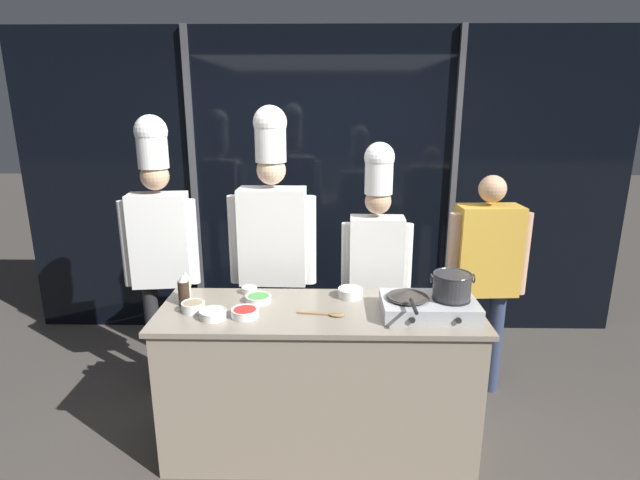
{
  "coord_description": "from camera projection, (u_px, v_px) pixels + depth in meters",
  "views": [
    {
      "loc": [
        0.05,
        -2.68,
        2.09
      ],
      "look_at": [
        0.0,
        0.25,
        1.27
      ],
      "focal_mm": 28.0,
      "sensor_mm": 36.0,
      "label": 1
    }
  ],
  "objects": [
    {
      "name": "serving_spoon_slotted",
      "position": [
        330.0,
        314.0,
        2.81
      ],
      "size": [
        0.27,
        0.07,
        0.02
      ],
      "color": "olive",
      "rests_on": "demo_counter"
    },
    {
      "name": "portable_stove",
      "position": [
        429.0,
        306.0,
        2.83
      ],
      "size": [
        0.53,
        0.37,
        0.1
      ],
      "color": "#B2B5BA",
      "rests_on": "demo_counter"
    },
    {
      "name": "prep_bowl_noodles",
      "position": [
        249.0,
        290.0,
        3.14
      ],
      "size": [
        0.1,
        0.1,
        0.04
      ],
      "color": "white",
      "rests_on": "demo_counter"
    },
    {
      "name": "frying_pan",
      "position": [
        408.0,
        294.0,
        2.81
      ],
      "size": [
        0.24,
        0.42,
        0.05
      ],
      "color": "#38332D",
      "rests_on": "portable_stove"
    },
    {
      "name": "chef_line",
      "position": [
        376.0,
        254.0,
        3.41
      ],
      "size": [
        0.48,
        0.2,
        1.84
      ],
      "rotation": [
        0.0,
        0.0,
        3.11
      ],
      "color": "#2D3856",
      "rests_on": "ground_plane"
    },
    {
      "name": "squeeze_bottle_soy",
      "position": [
        184.0,
        291.0,
        2.95
      ],
      "size": [
        0.07,
        0.07,
        0.19
      ],
      "color": "#332319",
      "rests_on": "demo_counter"
    },
    {
      "name": "stock_pot",
      "position": [
        452.0,
        285.0,
        2.79
      ],
      "size": [
        0.24,
        0.22,
        0.14
      ],
      "color": "#333335",
      "rests_on": "portable_stove"
    },
    {
      "name": "prep_bowl_onion",
      "position": [
        213.0,
        314.0,
        2.78
      ],
      "size": [
        0.15,
        0.15,
        0.05
      ],
      "color": "white",
      "rests_on": "demo_counter"
    },
    {
      "name": "prep_bowl_bell_pepper",
      "position": [
        245.0,
        312.0,
        2.79
      ],
      "size": [
        0.16,
        0.16,
        0.05
      ],
      "color": "white",
      "rests_on": "demo_counter"
    },
    {
      "name": "chef_sous",
      "position": [
        273.0,
        235.0,
        3.5
      ],
      "size": [
        0.61,
        0.25,
        2.07
      ],
      "rotation": [
        0.0,
        0.0,
        3.12
      ],
      "color": "#232326",
      "rests_on": "ground_plane"
    },
    {
      "name": "chef_head",
      "position": [
        160.0,
        234.0,
        3.5
      ],
      "size": [
        0.52,
        0.26,
        2.01
      ],
      "rotation": [
        0.0,
        0.0,
        3.27
      ],
      "color": "#232326",
      "rests_on": "ground_plane"
    },
    {
      "name": "demo_counter",
      "position": [
        319.0,
        379.0,
        3.02
      ],
      "size": [
        1.87,
        0.66,
        0.92
      ],
      "color": "gray",
      "rests_on": "ground_plane"
    },
    {
      "name": "prep_bowl_bean_sprouts",
      "position": [
        350.0,
        292.0,
        3.07
      ],
      "size": [
        0.16,
        0.16,
        0.06
      ],
      "color": "white",
      "rests_on": "demo_counter"
    },
    {
      "name": "window_wall_back",
      "position": [
        323.0,
        187.0,
        4.45
      ],
      "size": [
        5.39,
        0.09,
        2.7
      ],
      "color": "black",
      "rests_on": "ground_plane"
    },
    {
      "name": "prep_bowl_scallions",
      "position": [
        258.0,
        298.0,
        3.0
      ],
      "size": [
        0.16,
        0.16,
        0.04
      ],
      "color": "white",
      "rests_on": "demo_counter"
    },
    {
      "name": "squeeze_bottle_oil",
      "position": [
        186.0,
        286.0,
        3.02
      ],
      "size": [
        0.06,
        0.06,
        0.18
      ],
      "color": "beige",
      "rests_on": "demo_counter"
    },
    {
      "name": "person_guest",
      "position": [
        485.0,
        266.0,
        3.49
      ],
      "size": [
        0.57,
        0.25,
        1.62
      ],
      "rotation": [
        0.0,
        0.0,
        3.2
      ],
      "color": "#2D3856",
      "rests_on": "ground_plane"
    },
    {
      "name": "ground_plane",
      "position": [
        319.0,
        444.0,
        3.15
      ],
      "size": [
        24.0,
        24.0,
        0.0
      ],
      "primitive_type": "plane",
      "color": "#47423D"
    },
    {
      "name": "prep_bowl_mushrooms",
      "position": [
        193.0,
        306.0,
        2.87
      ],
      "size": [
        0.14,
        0.14,
        0.06
      ],
      "color": "white",
      "rests_on": "demo_counter"
    }
  ]
}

